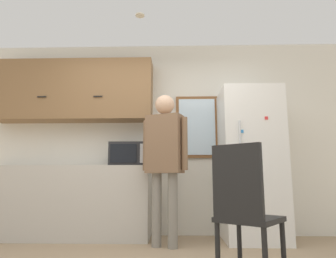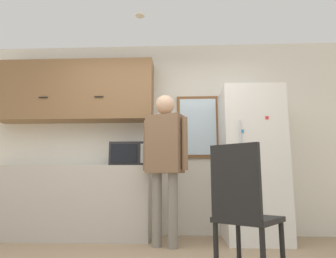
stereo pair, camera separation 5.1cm
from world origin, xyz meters
name	(u,v)px [view 1 (the left image)]	position (x,y,z in m)	size (l,w,h in m)	color
back_wall	(154,136)	(0.00, 1.95, 1.35)	(6.00, 0.06, 2.70)	silver
counter	(66,202)	(-1.11, 1.65, 0.46)	(2.18, 0.55, 0.91)	#BCB7AD
upper_cabinets	(75,91)	(-1.11, 1.76, 1.96)	(2.18, 0.35, 0.85)	olive
microwave	(129,154)	(-0.30, 1.61, 1.06)	(0.47, 0.39, 0.30)	#232326
person	(165,152)	(0.18, 1.20, 1.06)	(0.53, 0.35, 1.73)	gray
refrigerator	(251,164)	(1.25, 1.56, 0.94)	(0.73, 0.75, 1.88)	white
chair	(244,206)	(0.84, 0.15, 0.54)	(0.61, 0.61, 1.01)	black
window	(197,127)	(0.61, 1.91, 1.47)	(0.59, 0.05, 0.88)	brown
ceiling_light	(140,15)	(-0.11, 1.04, 2.68)	(0.11, 0.11, 0.01)	white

